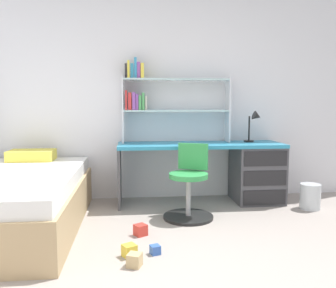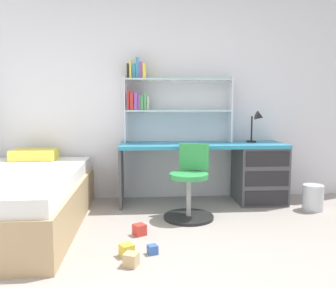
# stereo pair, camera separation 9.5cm
# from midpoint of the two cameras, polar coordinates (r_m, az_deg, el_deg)

# --- Properties ---
(room_shell) EXTENTS (5.43, 5.83, 2.74)m
(room_shell) POSITION_cam_midpoint_polar(r_m,az_deg,el_deg) (3.30, -20.00, 9.31)
(room_shell) COLOR silver
(room_shell) RESTS_ON ground_plane
(desk) EXTENTS (1.95, 0.57, 0.72)m
(desk) POSITION_cam_midpoint_polar(r_m,az_deg,el_deg) (4.39, 11.21, -3.96)
(desk) COLOR teal
(desk) RESTS_ON ground_plane
(bookshelf_hutch) EXTENTS (1.30, 0.22, 1.01)m
(bookshelf_hutch) POSITION_cam_midpoint_polar(r_m,az_deg,el_deg) (4.30, -2.03, 7.73)
(bookshelf_hutch) COLOR silver
(bookshelf_hutch) RESTS_ON desk
(desk_lamp) EXTENTS (0.20, 0.17, 0.38)m
(desk_lamp) POSITION_cam_midpoint_polar(r_m,az_deg,el_deg) (4.45, 13.21, 3.57)
(desk_lamp) COLOR black
(desk_lamp) RESTS_ON desk
(swivel_chair) EXTENTS (0.52, 0.52, 0.77)m
(swivel_chair) POSITION_cam_midpoint_polar(r_m,az_deg,el_deg) (3.72, 2.68, -7.30)
(swivel_chair) COLOR black
(swivel_chair) RESTS_ON ground_plane
(bed_platform) EXTENTS (1.27, 2.05, 0.66)m
(bed_platform) POSITION_cam_midpoint_polar(r_m,az_deg,el_deg) (3.71, -24.64, -8.38)
(bed_platform) COLOR tan
(bed_platform) RESTS_ON ground_plane
(waste_bin) EXTENTS (0.23, 0.23, 0.29)m
(waste_bin) POSITION_cam_midpoint_polar(r_m,az_deg,el_deg) (4.35, 21.27, -7.84)
(waste_bin) COLOR silver
(waste_bin) RESTS_ON ground_plane
(toy_block_natural_0) EXTENTS (0.13, 0.13, 0.10)m
(toy_block_natural_0) POSITION_cam_midpoint_polar(r_m,az_deg,el_deg) (2.74, -6.44, -18.03)
(toy_block_natural_0) COLOR tan
(toy_block_natural_0) RESTS_ON ground_plane
(toy_block_blue_1) EXTENTS (0.09, 0.09, 0.07)m
(toy_block_blue_1) POSITION_cam_midpoint_polar(r_m,az_deg,el_deg) (2.93, -3.04, -16.59)
(toy_block_blue_1) COLOR #3860B7
(toy_block_blue_1) RESTS_ON ground_plane
(toy_block_red_2) EXTENTS (0.14, 0.14, 0.10)m
(toy_block_red_2) POSITION_cam_midpoint_polar(r_m,az_deg,el_deg) (3.31, -5.28, -13.58)
(toy_block_red_2) COLOR red
(toy_block_red_2) RESTS_ON ground_plane
(toy_block_yellow_3) EXTENTS (0.13, 0.13, 0.10)m
(toy_block_yellow_3) POSITION_cam_midpoint_polar(r_m,az_deg,el_deg) (2.90, -7.20, -16.62)
(toy_block_yellow_3) COLOR gold
(toy_block_yellow_3) RESTS_ON ground_plane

